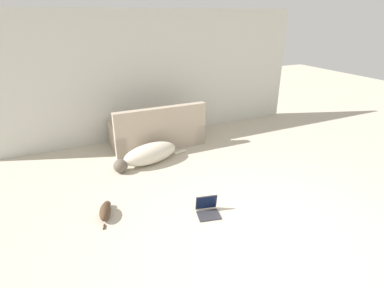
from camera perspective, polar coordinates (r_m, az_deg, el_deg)
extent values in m
plane|color=#BCB29E|center=(3.76, 14.42, -17.74)|extent=(20.00, 20.00, 0.00)
cube|color=beige|center=(6.35, -6.85, 12.81)|extent=(6.53, 0.06, 2.54)
cube|color=tan|center=(6.07, -6.73, 1.78)|extent=(1.79, 0.81, 0.40)
cube|color=tan|center=(5.62, -5.86, 4.69)|extent=(1.78, 0.16, 0.46)
cube|color=tan|center=(6.31, 0.06, 3.48)|extent=(0.21, 0.79, 0.54)
cube|color=tan|center=(5.87, -14.08, 1.18)|extent=(0.21, 0.79, 0.54)
ellipsoid|color=beige|center=(5.32, -7.92, -1.82)|extent=(1.09, 0.63, 0.36)
sphere|color=brown|center=(5.12, -13.45, -4.08)|extent=(0.28, 0.28, 0.23)
cylinder|color=beige|center=(5.69, -2.28, -1.54)|extent=(0.26, 0.10, 0.05)
ellipsoid|color=#473323|center=(4.13, -16.20, -12.23)|extent=(0.23, 0.38, 0.17)
sphere|color=brown|center=(4.32, -15.88, -11.01)|extent=(0.13, 0.13, 0.10)
cylinder|color=#473323|center=(4.00, -16.40, -14.89)|extent=(0.05, 0.09, 0.02)
cube|color=#2D2D33|center=(4.04, 3.20, -13.42)|extent=(0.33, 0.28, 0.02)
cube|color=#2D2D33|center=(4.08, 2.74, -11.02)|extent=(0.29, 0.12, 0.22)
cube|color=#0F1938|center=(4.07, 2.77, -11.10)|extent=(0.27, 0.11, 0.20)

